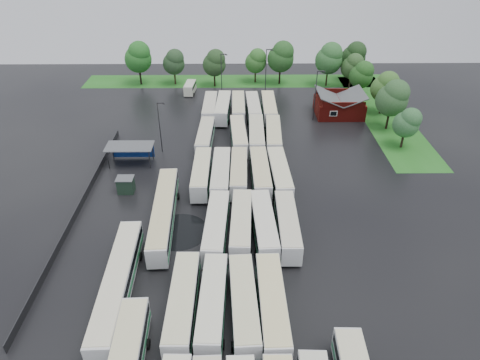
{
  "coord_description": "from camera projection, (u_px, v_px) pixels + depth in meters",
  "views": [
    {
      "loc": [
        1.43,
        -44.58,
        38.42
      ],
      "look_at": [
        2.0,
        12.0,
        2.5
      ],
      "focal_mm": 32.0,
      "sensor_mm": 36.0,
      "label": 1
    }
  ],
  "objects": [
    {
      "name": "ground",
      "position": [
        226.0,
        243.0,
        58.21
      ],
      "size": [
        160.0,
        160.0,
        0.0
      ],
      "primitive_type": "plane",
      "color": "black",
      "rests_on": "ground"
    },
    {
      "name": "brick_building",
      "position": [
        339.0,
        107.0,
        93.52
      ],
      "size": [
        10.07,
        8.6,
        5.39
      ],
      "color": "#680F0A",
      "rests_on": "ground"
    },
    {
      "name": "wash_shed",
      "position": [
        130.0,
        148.0,
        75.06
      ],
      "size": [
        8.2,
        4.2,
        3.58
      ],
      "color": "#2D2D30",
      "rests_on": "ground"
    },
    {
      "name": "utility_hut",
      "position": [
        126.0,
        185.0,
        68.0
      ],
      "size": [
        2.7,
        2.2,
        2.62
      ],
      "color": "black",
      "rests_on": "ground"
    },
    {
      "name": "grass_strip_north",
      "position": [
        238.0,
        81.0,
        112.93
      ],
      "size": [
        80.0,
        10.0,
        0.01
      ],
      "primitive_type": "cube",
      "color": "#236D1D",
      "rests_on": "ground"
    },
    {
      "name": "grass_strip_east",
      "position": [
        383.0,
        114.0,
        94.63
      ],
      "size": [
        10.0,
        50.0,
        0.01
      ],
      "primitive_type": "cube",
      "color": "#236D1D",
      "rests_on": "ground"
    },
    {
      "name": "west_fence",
      "position": [
        80.0,
        206.0,
        64.45
      ],
      "size": [
        0.1,
        50.0,
        1.2
      ],
      "primitive_type": "cube",
      "color": "#2D2D30",
      "rests_on": "ground"
    },
    {
      "name": "bus_r1c0",
      "position": [
        183.0,
        303.0,
        46.69
      ],
      "size": [
        2.92,
        13.24,
        3.68
      ],
      "rotation": [
        0.0,
        0.0,
        -0.01
      ],
      "color": "silver",
      "rests_on": "ground"
    },
    {
      "name": "bus_r1c1",
      "position": [
        213.0,
        303.0,
        46.73
      ],
      "size": [
        3.15,
        12.89,
        3.56
      ],
      "rotation": [
        0.0,
        0.0,
        -0.03
      ],
      "color": "silver",
      "rests_on": "ground"
    },
    {
      "name": "bus_r1c2",
      "position": [
        244.0,
        305.0,
        46.58
      ],
      "size": [
        3.38,
        13.01,
        3.59
      ],
      "rotation": [
        0.0,
        0.0,
        0.05
      ],
      "color": "silver",
      "rests_on": "ground"
    },
    {
      "name": "bus_r1c3",
      "position": [
        272.0,
        305.0,
        46.44
      ],
      "size": [
        3.07,
        13.3,
        3.69
      ],
      "rotation": [
        0.0,
        0.0,
        0.02
      ],
      "color": "silver",
      "rests_on": "ground"
    },
    {
      "name": "bus_r2c1",
      "position": [
        216.0,
        227.0,
        57.91
      ],
      "size": [
        3.45,
        13.35,
        3.68
      ],
      "rotation": [
        0.0,
        0.0,
        -0.05
      ],
      "color": "silver",
      "rests_on": "ground"
    },
    {
      "name": "bus_r2c2",
      "position": [
        241.0,
        224.0,
        58.46
      ],
      "size": [
        3.26,
        12.95,
        3.58
      ],
      "rotation": [
        0.0,
        0.0,
        -0.04
      ],
      "color": "silver",
      "rests_on": "ground"
    },
    {
      "name": "bus_r2c3",
      "position": [
        264.0,
        225.0,
        58.24
      ],
      "size": [
        3.4,
        13.12,
        3.62
      ],
      "rotation": [
        0.0,
        0.0,
        0.05
      ],
      "color": "silver",
      "rests_on": "ground"
    },
    {
      "name": "bus_r2c4",
      "position": [
        287.0,
        226.0,
        58.25
      ],
      "size": [
        2.84,
        12.79,
        3.55
      ],
      "rotation": [
        0.0,
        0.0,
        -0.01
      ],
      "color": "silver",
      "rests_on": "ground"
    },
    {
      "name": "bus_r3c0",
      "position": [
        201.0,
        174.0,
        69.72
      ],
      "size": [
        2.79,
        12.75,
        3.55
      ],
      "rotation": [
        0.0,
        0.0,
        -0.01
      ],
      "color": "silver",
      "rests_on": "ground"
    },
    {
      "name": "bus_r3c1",
      "position": [
        221.0,
        174.0,
        69.37
      ],
      "size": [
        3.03,
        13.22,
        3.67
      ],
      "rotation": [
        0.0,
        0.0,
        -0.02
      ],
      "color": "silver",
      "rests_on": "ground"
    },
    {
      "name": "bus_r3c2",
      "position": [
        239.0,
        173.0,
        69.98
      ],
      "size": [
        2.97,
        12.62,
        3.5
      ],
      "rotation": [
        0.0,
        0.0,
        -0.02
      ],
      "color": "silver",
      "rests_on": "ground"
    },
    {
      "name": "bus_r3c3",
      "position": [
        260.0,
        174.0,
        69.6
      ],
      "size": [
        3.09,
        13.15,
        3.64
      ],
      "rotation": [
        0.0,
        0.0,
        0.02
      ],
      "color": "silver",
      "rests_on": "ground"
    },
    {
      "name": "bus_r3c4",
      "position": [
        279.0,
        174.0,
        69.4
      ],
      "size": [
        3.32,
        13.33,
        3.68
      ],
      "rotation": [
        0.0,
        0.0,
        0.04
      ],
      "color": "silver",
      "rests_on": "ground"
    },
    {
      "name": "bus_r4c0",
      "position": [
        205.0,
        137.0,
        80.98
      ],
      "size": [
        3.13,
        12.61,
        3.48
      ],
      "rotation": [
        0.0,
        0.0,
        -0.04
      ],
      "color": "silver",
      "rests_on": "ground"
    },
    {
      "name": "bus_r4c2",
      "position": [
        239.0,
        136.0,
        81.23
      ],
      "size": [
        3.39,
        13.0,
        3.58
      ],
      "rotation": [
        0.0,
        0.0,
        0.05
      ],
      "color": "silver",
      "rests_on": "ground"
    },
    {
      "name": "bus_r4c3",
      "position": [
        256.0,
        136.0,
        81.23
      ],
      "size": [
        3.06,
        13.21,
        3.66
      ],
      "rotation": [
        0.0,
        0.0,
        -0.02
      ],
      "color": "silver",
      "rests_on": "ground"
    },
    {
      "name": "bus_r4c4",
      "position": [
        273.0,
        136.0,
        81.21
      ],
      "size": [
        3.38,
        13.12,
        3.62
      ],
      "rotation": [
        0.0,
        0.0,
        -0.05
      ],
      "color": "silver",
      "rests_on": "ground"
    },
    {
      "name": "bus_r5c0",
      "position": [
        210.0,
        108.0,
        92.64
      ],
      "size": [
        2.88,
        12.77,
        3.54
      ],
      "rotation": [
        0.0,
        0.0,
        -0.01
      ],
      "color": "silver",
      "rests_on": "ground"
    },
    {
      "name": "bus_r5c1",
      "position": [
        223.0,
        108.0,
        92.65
      ],
      "size": [
        3.39,
        13.11,
        3.62
      ],
      "rotation": [
        0.0,
        0.0,
        -0.05
      ],
      "color": "silver",
      "rests_on": "ground"
    },
    {
      "name": "bus_r5c2",
      "position": [
        238.0,
        108.0,
        92.85
      ],
      "size": [
        2.76,
        12.78,
        3.55
      ],
      "rotation": [
        0.0,
        0.0,
        0.0
      ],
      "color": "silver",
      "rests_on": "ground"
    },
    {
      "name": "bus_r5c3",
      "position": [
        253.0,
        108.0,
        92.54
      ],
      "size": [
        3.13,
        12.9,
        3.57
      ],
      "rotation": [
        0.0,
        0.0,
        0.03
      ],
      "color": "silver",
      "rests_on": "ground"
    },
    {
      "name": "bus_r5c4",
      "position": [
        269.0,
        108.0,
        92.48
      ],
      "size": [
        2.88,
        13.16,
        3.66
      ],
      "rotation": [
        0.0,
        0.0,
        -0.01
      ],
      "color": "silver",
      "rests_on": "ground"
    },
    {
      "name": "artic_bus_west_b",
      "position": [
        164.0,
        213.0,
        60.61
      ],
      "size": [
        3.65,
        19.6,
        3.62
      ],
      "rotation": [
        0.0,
        0.0,
        0.05
      ],
      "color": "silver",
      "rests_on": "ground"
    },
    {
      "name": "artic_bus_west_c",
      "position": [
        118.0,
        284.0,
        49.06
      ],
      "size": [
        3.38,
        19.65,
        3.63
      ],
      "rotation": [
        0.0,
        0.0,
        0.03
      ],
      "color": "silver",
      "rests_on": "ground"
    },
    {
      "name": "minibus",
      "position": [
        190.0,
        88.0,
        104.76
      ],
      "size": [
        2.67,
        6.05,
        2.58
      ],
      "rotation": [
        0.0,
        0.0,
        -0.08
      ],
      "color": "silver",
      "rests_on": "ground"
    },
    {
      "name": "tree_north_0",
      "position": [
        139.0,
        57.0,
        106.97
      ],
      "size": [
        6.73,
        6.73,
        11.14
      ],
      "color": "black",
      "rests_on": "ground"
    },
    {
      "name": "tree_north_1",
      "position": [
        174.0,
        62.0,
        107.79
      ],
      "size": [
        5.53,
        5.53,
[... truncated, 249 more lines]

